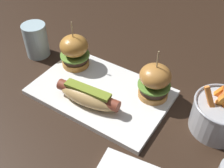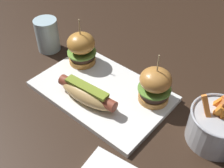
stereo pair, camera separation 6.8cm
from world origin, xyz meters
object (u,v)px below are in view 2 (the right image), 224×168
object	(u,v)px
slider_left	(81,48)
hot_dog	(87,94)
platter_main	(102,91)
water_glass	(47,35)
fries_bucket	(217,126)
slider_right	(155,85)

from	to	relation	value
slider_left	hot_dog	bearing A→B (deg)	-40.20
platter_main	water_glass	bearing A→B (deg)	170.92
hot_dog	fries_bucket	distance (m)	0.31
hot_dog	slider_right	distance (m)	0.17
platter_main	slider_right	xyz separation A→B (m)	(0.12, 0.06, 0.05)
hot_dog	slider_right	world-z (taller)	slider_right
hot_dog	fries_bucket	xyz separation A→B (m)	(0.29, 0.11, 0.00)
platter_main	slider_left	bearing A→B (deg)	157.63
water_glass	hot_dog	bearing A→B (deg)	-19.86
fries_bucket	water_glass	xyz separation A→B (m)	(-0.56, -0.01, 0.01)
slider_left	slider_right	distance (m)	0.25
hot_dog	water_glass	bearing A→B (deg)	160.14
platter_main	hot_dog	size ratio (longest dim) A/B	2.06
slider_right	fries_bucket	world-z (taller)	slider_right
platter_main	slider_left	xyz separation A→B (m)	(-0.12, 0.05, 0.06)
hot_dog	slider_right	size ratio (longest dim) A/B	1.24
slider_right	water_glass	world-z (taller)	slider_right
platter_main	hot_dog	distance (m)	0.06
platter_main	water_glass	world-z (taller)	water_glass
fries_bucket	water_glass	size ratio (longest dim) A/B	1.34
platter_main	slider_left	distance (m)	0.14
slider_right	fries_bucket	size ratio (longest dim) A/B	1.00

